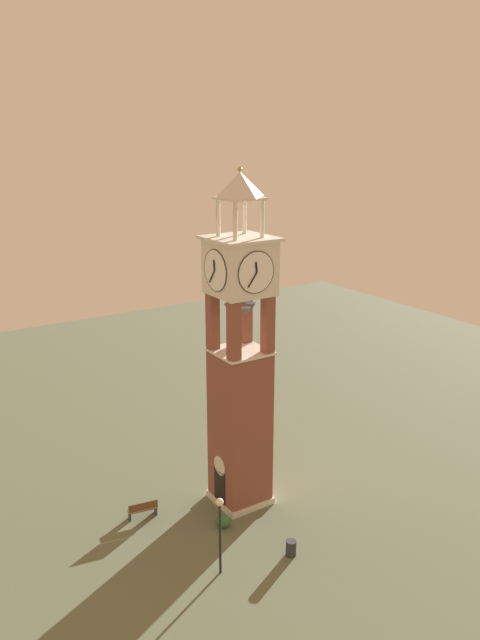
% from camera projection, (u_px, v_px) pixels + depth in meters
% --- Properties ---
extents(ground, '(80.00, 80.00, 0.00)m').
position_uv_depth(ground, '(240.00, 499.00, 35.40)').
color(ground, '#5B664C').
extents(clock_tower, '(3.23, 3.23, 18.39)m').
position_uv_depth(clock_tower, '(240.00, 372.00, 33.21)').
color(clock_tower, brown).
rests_on(clock_tower, ground).
extents(park_bench, '(0.71, 1.65, 0.95)m').
position_uv_depth(park_bench, '(143.00, 509.00, 33.64)').
color(park_bench, brown).
rests_on(park_bench, ground).
extents(lamp_post, '(0.36, 0.36, 3.99)m').
position_uv_depth(lamp_post, '(220.00, 522.00, 28.69)').
color(lamp_post, black).
rests_on(lamp_post, ground).
extents(trash_bin, '(0.52, 0.52, 0.80)m').
position_uv_depth(trash_bin, '(291.00, 548.00, 30.60)').
color(trash_bin, '#2D2D33').
rests_on(trash_bin, ground).
extents(shrub_near_entry, '(0.72, 0.72, 0.98)m').
position_uv_depth(shrub_near_entry, '(255.00, 473.00, 37.22)').
color(shrub_near_entry, '#336638').
rests_on(shrub_near_entry, ground).
extents(shrub_left_of_tower, '(0.76, 0.76, 0.68)m').
position_uv_depth(shrub_left_of_tower, '(223.00, 521.00, 32.86)').
color(shrub_left_of_tower, '#336638').
rests_on(shrub_left_of_tower, ground).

